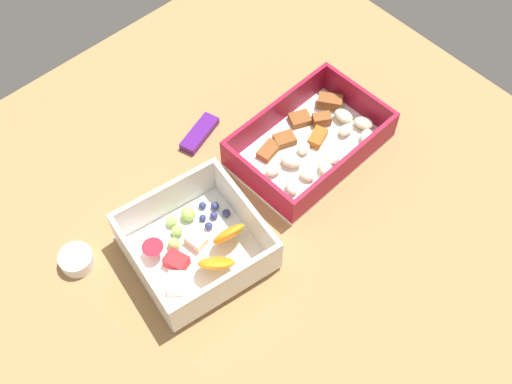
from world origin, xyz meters
The scene contains 5 objects.
table_surface centered at (0.00, 0.00, 1.00)cm, with size 80.00×80.00×2.00cm, color #9E7547.
pasta_container centered at (10.17, 1.64, 3.63)cm, with size 21.72×14.52×5.35cm.
fruit_bowl centered at (-12.48, -0.38, 4.17)cm, with size 17.84×17.68×6.37cm.
candy_bar centered at (0.14, 14.25, 2.60)cm, with size 7.00×2.40×1.20cm, color #51197A.
paper_cup_liner centered at (-24.62, 8.94, 2.99)cm, with size 4.33×4.33×1.98cm, color white.
Camera 1 is at (-32.27, -33.05, 74.83)cm, focal length 44.36 mm.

